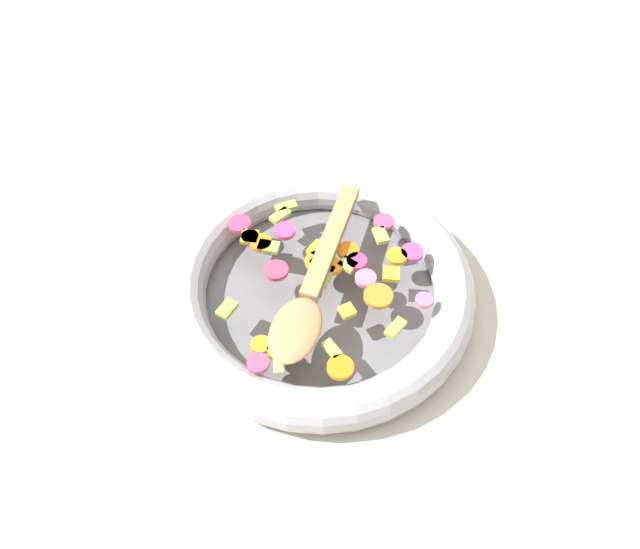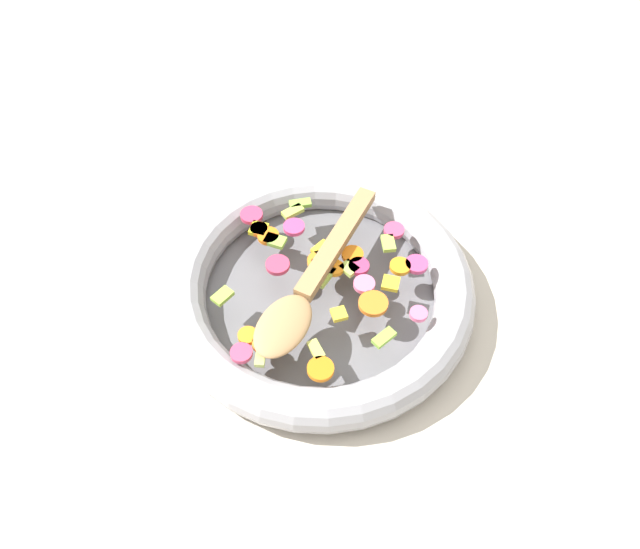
{
  "view_description": "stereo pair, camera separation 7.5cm",
  "coord_description": "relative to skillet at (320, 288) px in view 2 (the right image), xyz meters",
  "views": [
    {
      "loc": [
        0.25,
        -0.39,
        0.64
      ],
      "look_at": [
        0.0,
        0.0,
        0.05
      ],
      "focal_mm": 35.0,
      "sensor_mm": 36.0,
      "label": 1
    },
    {
      "loc": [
        0.31,
        -0.34,
        0.64
      ],
      "look_at": [
        0.0,
        0.0,
        0.05
      ],
      "focal_mm": 35.0,
      "sensor_mm": 36.0,
      "label": 2
    }
  ],
  "objects": [
    {
      "name": "wooden_spoon",
      "position": [
        0.01,
        -0.03,
        0.04
      ],
      "size": [
        0.11,
        0.28,
        0.01
      ],
      "color": "#A87F51",
      "rests_on": "chopped_vegetables"
    },
    {
      "name": "chopped_vegetables",
      "position": [
        0.0,
        0.0,
        0.03
      ],
      "size": [
        0.28,
        0.29,
        0.01
      ],
      "color": "orange",
      "rests_on": "skillet"
    },
    {
      "name": "skillet",
      "position": [
        0.0,
        0.0,
        0.0
      ],
      "size": [
        0.38,
        0.38,
        0.05
      ],
      "color": "slate",
      "rests_on": "ground_plane"
    },
    {
      "name": "ground_plane",
      "position": [
        0.0,
        0.0,
        -0.02
      ],
      "size": [
        4.0,
        4.0,
        0.0
      ],
      "primitive_type": "plane",
      "color": "beige"
    }
  ]
}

